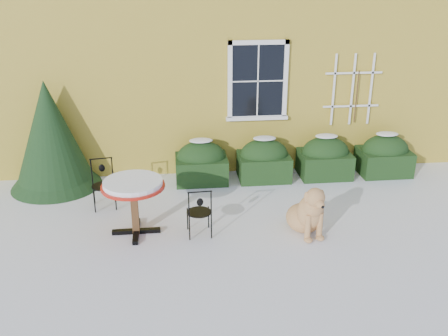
{
  "coord_description": "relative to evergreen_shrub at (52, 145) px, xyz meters",
  "views": [
    {
      "loc": [
        -0.86,
        -6.94,
        4.15
      ],
      "look_at": [
        0.0,
        1.0,
        0.9
      ],
      "focal_mm": 40.0,
      "sensor_mm": 36.0,
      "label": 1
    }
  ],
  "objects": [
    {
      "name": "patio_chair_far",
      "position": [
        1.08,
        -1.05,
        -0.42
      ],
      "size": [
        0.46,
        0.45,
        0.9
      ],
      "rotation": [
        0.0,
        0.0,
        0.15
      ],
      "color": "black",
      "rests_on": "ground"
    },
    {
      "name": "ground",
      "position": [
        3.24,
        -2.63,
        -0.87
      ],
      "size": [
        80.0,
        80.0,
        0.0
      ],
      "primitive_type": "plane",
      "color": "white",
      "rests_on": "ground"
    },
    {
      "name": "hedge_row",
      "position": [
        4.89,
        -0.08,
        -0.47
      ],
      "size": [
        4.95,
        0.8,
        0.91
      ],
      "color": "black",
      "rests_on": "ground"
    },
    {
      "name": "patio_chair_near",
      "position": [
        2.76,
        -2.31,
        -0.44
      ],
      "size": [
        0.41,
        0.41,
        0.86
      ],
      "rotation": [
        0.0,
        0.0,
        3.19
      ],
      "color": "black",
      "rests_on": "ground"
    },
    {
      "name": "evergreen_shrub",
      "position": [
        0.0,
        0.0,
        0.0
      ],
      "size": [
        1.78,
        1.78,
        2.16
      ],
      "rotation": [
        0.0,
        0.0,
        -0.2
      ],
      "color": "black",
      "rests_on": "ground"
    },
    {
      "name": "bistro_table",
      "position": [
        1.71,
        -2.14,
        -0.07
      ],
      "size": [
        1.03,
        1.03,
        0.95
      ],
      "rotation": [
        0.0,
        0.0,
        0.38
      ],
      "color": "black",
      "rests_on": "ground"
    },
    {
      "name": "house",
      "position": [
        3.24,
        4.37,
        2.35
      ],
      "size": [
        12.4,
        8.4,
        6.4
      ],
      "color": "gold",
      "rests_on": "ground"
    },
    {
      "name": "dog",
      "position": [
        4.54,
        -2.45,
        -0.5
      ],
      "size": [
        0.7,
        1.04,
        0.93
      ],
      "rotation": [
        0.0,
        0.0,
        0.2
      ],
      "color": "tan",
      "rests_on": "ground"
    }
  ]
}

